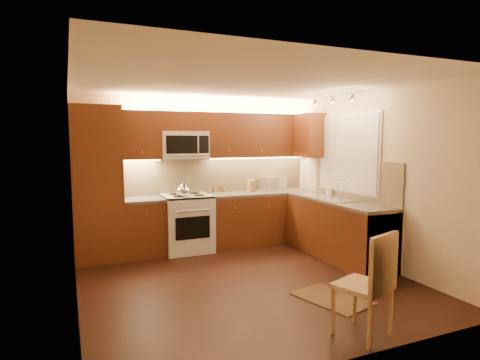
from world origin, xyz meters
name	(u,v)px	position (x,y,z in m)	size (l,w,h in m)	color
floor	(246,282)	(0.00, 0.00, 0.00)	(4.00, 4.00, 0.01)	black
ceiling	(247,83)	(0.00, 0.00, 2.50)	(4.00, 4.00, 0.01)	beige
wall_back	(198,172)	(0.00, 2.00, 1.25)	(4.00, 0.01, 2.50)	beige
wall_front	(350,211)	(0.00, -2.00, 1.25)	(4.00, 0.01, 2.50)	beige
wall_left	(73,193)	(-2.00, 0.00, 1.25)	(0.01, 4.00, 2.50)	beige
wall_right	(373,178)	(2.00, 0.00, 1.25)	(0.01, 4.00, 2.50)	beige
pantry	(97,184)	(-1.65, 1.70, 1.15)	(0.70, 0.60, 2.30)	#4E2210
base_cab_back_left	(144,228)	(-0.99, 1.70, 0.43)	(0.62, 0.60, 0.86)	#4E2210
counter_back_left	(143,200)	(-0.99, 1.70, 0.88)	(0.62, 0.60, 0.04)	#3C3A36
base_cab_back_right	(261,218)	(1.04, 1.70, 0.43)	(1.92, 0.60, 0.86)	#4E2210
counter_back_right	(261,193)	(1.04, 1.70, 0.88)	(1.92, 0.60, 0.04)	#3C3A36
base_cab_right	(337,230)	(1.70, 0.40, 0.43)	(0.60, 2.00, 0.86)	#4E2210
counter_right	(338,201)	(1.70, 0.40, 0.88)	(0.60, 2.00, 0.04)	#3C3A36
dishwasher	(369,241)	(1.70, -0.30, 0.43)	(0.58, 0.60, 0.84)	silver
backsplash_back	(218,175)	(0.35, 1.99, 1.20)	(3.30, 0.02, 0.60)	tan
backsplash_right	(354,179)	(1.99, 0.40, 1.20)	(0.02, 2.00, 0.60)	tan
upper_cab_back_left	(140,135)	(-0.99, 1.82, 1.88)	(0.62, 0.35, 0.75)	#4E2210
upper_cab_back_right	(258,136)	(1.04, 1.82, 1.88)	(1.92, 0.35, 0.75)	#4E2210
upper_cab_bridge	(183,122)	(-0.30, 1.82, 2.09)	(0.76, 0.35, 0.31)	#4E2210
upper_cab_right_corner	(310,136)	(1.82, 1.40, 1.88)	(0.35, 0.50, 0.75)	#4E2210
stove	(187,223)	(-0.30, 1.68, 0.46)	(0.76, 0.65, 0.92)	silver
microwave	(184,145)	(-0.30, 1.81, 1.72)	(0.76, 0.38, 0.44)	silver
window_frame	(348,153)	(1.99, 0.55, 1.60)	(0.03, 1.44, 1.24)	silver
window_blinds	(347,153)	(1.97, 0.55, 1.60)	(0.02, 1.36, 1.16)	silver
sink	(332,194)	(1.70, 0.55, 0.98)	(0.52, 0.86, 0.15)	silver
faucet	(342,188)	(1.88, 0.55, 1.05)	(0.20, 0.04, 0.30)	silver
track_light_bar	(332,95)	(1.55, 0.40, 2.46)	(0.04, 1.20, 0.03)	silver
kettle	(183,189)	(-0.41, 1.49, 1.04)	(0.20, 0.20, 0.24)	silver
toaster_oven	(273,183)	(1.35, 1.84, 1.02)	(0.41, 0.31, 0.25)	silver
knife_block	(251,186)	(0.88, 1.76, 1.00)	(0.10, 0.15, 0.21)	#AB764D
spice_jar_a	(210,191)	(0.14, 1.82, 0.95)	(0.04, 0.04, 0.10)	silver
spice_jar_b	(223,189)	(0.42, 1.94, 0.95)	(0.04, 0.04, 0.10)	brown
spice_jar_c	(225,190)	(0.43, 1.84, 0.95)	(0.04, 0.04, 0.10)	silver
spice_jar_d	(216,190)	(0.29, 1.94, 0.95)	(0.05, 0.05, 0.10)	#A86A32
soap_bottle	(329,190)	(1.91, 0.93, 0.98)	(0.08, 0.08, 0.17)	silver
rug	(332,298)	(0.67, -0.90, 0.01)	(0.55, 0.82, 0.01)	black
dining_chair	(363,283)	(0.41, -1.70, 0.49)	(0.44, 0.44, 0.99)	#AB764D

